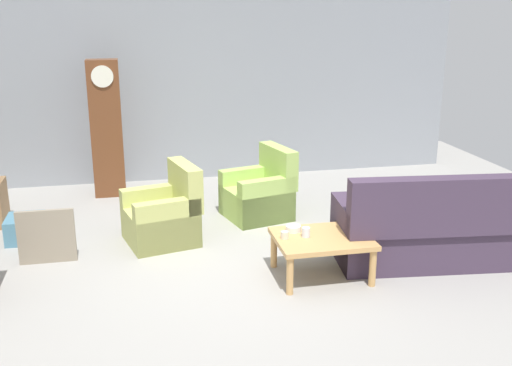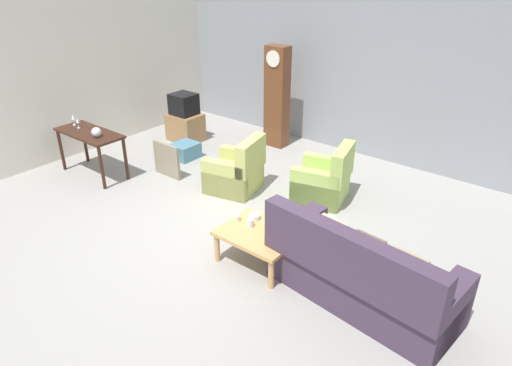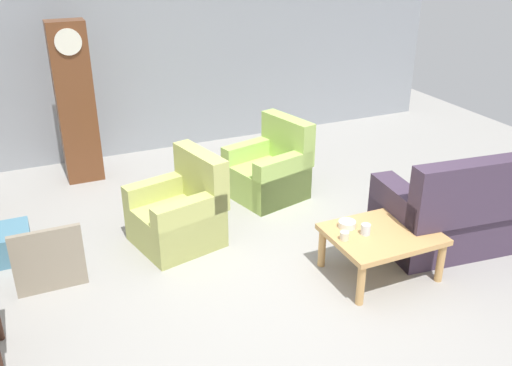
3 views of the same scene
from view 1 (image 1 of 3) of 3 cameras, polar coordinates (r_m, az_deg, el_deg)
The scene contains 13 objects.
ground_plane at distance 6.48m, azimuth -1.55°, elevation -7.89°, with size 10.40×10.40×0.00m, color #999691.
garage_door_wall at distance 9.52m, azimuth -5.68°, elevation 9.96°, with size 8.40×0.16×3.20m, color gray.
couch_floral at distance 6.72m, azimuth 16.79°, elevation -4.42°, with size 2.18×1.10×1.04m.
armchair_olive_near at distance 7.09m, azimuth -8.75°, elevation -3.21°, with size 0.94×0.92×0.92m.
armchair_olive_far at distance 7.83m, azimuth 0.37°, elevation -1.10°, with size 0.95×0.93×0.92m.
coffee_table_wood at distance 6.13m, azimuth 6.33°, elevation -5.63°, with size 0.96×0.76×0.44m.
grandfather_clock at distance 8.84m, azimuth -14.09°, elevation 5.05°, with size 0.44×0.30×1.97m.
framed_picture_leaning at distance 6.82m, azimuth -19.38°, elevation -4.85°, with size 0.60×0.05×0.60m, color gray.
storage_box_blue at distance 7.61m, azimuth -21.14°, elevation -4.06°, with size 0.43×0.47×0.29m, color teal.
cup_white_porcelain at distance 6.42m, azimuth 9.03°, elevation -3.65°, with size 0.08×0.08×0.10m, color white.
cup_blue_rimmed at distance 6.07m, azimuth 4.79°, elevation -4.70°, with size 0.08×0.08×0.10m, color silver.
cup_cream_tall at distance 6.01m, azimuth 2.75°, elevation -4.98°, with size 0.08×0.08×0.08m, color beige.
bowl_white_stacked at distance 6.21m, azimuth 3.59°, elevation -4.35°, with size 0.16×0.16×0.06m, color white.
Camera 1 is at (-1.07, -5.80, 2.68)m, focal length 41.88 mm.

